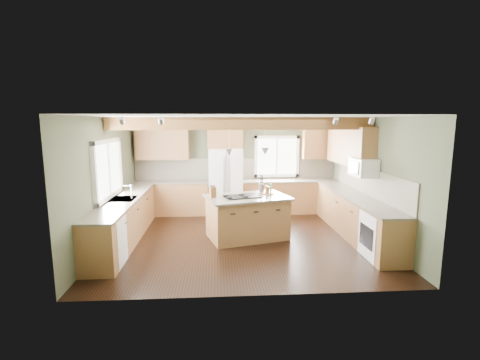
{
  "coord_description": "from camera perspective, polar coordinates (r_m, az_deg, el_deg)",
  "views": [
    {
      "loc": [
        -0.53,
        -7.19,
        2.49
      ],
      "look_at": [
        -0.03,
        0.3,
        1.25
      ],
      "focal_mm": 26.0,
      "sensor_mm": 36.0,
      "label": 1
    }
  ],
  "objects": [
    {
      "name": "upper_cab_back_left",
      "position": [
        9.64,
        -12.6,
        5.97
      ],
      "size": [
        1.4,
        0.35,
        0.9
      ],
      "primitive_type": "cube",
      "color": "brown",
      "rests_on": "wall_back"
    },
    {
      "name": "faucet",
      "position": [
        7.59,
        -17.39,
        -1.96
      ],
      "size": [
        0.02,
        0.02,
        0.28
      ],
      "primitive_type": "cylinder",
      "color": "#B2B2B7",
      "rests_on": "sink"
    },
    {
      "name": "bottle_tray",
      "position": [
        7.7,
        4.72,
        -1.54
      ],
      "size": [
        0.34,
        0.34,
        0.23
      ],
      "primitive_type": null,
      "rotation": [
        0.0,
        0.0,
        0.6
      ],
      "color": "#58331A",
      "rests_on": "island_top"
    },
    {
      "name": "knife_block",
      "position": [
        7.38,
        -4.53,
        -2.04
      ],
      "size": [
        0.16,
        0.15,
        0.22
      ],
      "primitive_type": "cube",
      "rotation": [
        0.0,
        0.0,
        0.54
      ],
      "color": "brown",
      "rests_on": "island_top"
    },
    {
      "name": "soffit_trim",
      "position": [
        9.6,
        -0.67,
        9.7
      ],
      "size": [
        5.55,
        0.2,
        0.1
      ],
      "primitive_type": "cube",
      "color": "brown",
      "rests_on": "ceiling"
    },
    {
      "name": "counter_left",
      "position": [
        7.67,
        -18.65,
        -3.06
      ],
      "size": [
        0.64,
        3.74,
        0.04
      ],
      "primitive_type": "cube",
      "color": "#494135",
      "rests_on": "base_cab_left"
    },
    {
      "name": "oven",
      "position": [
        6.97,
        22.3,
        -8.5
      ],
      "size": [
        0.6,
        0.72,
        0.84
      ],
      "primitive_type": "cube",
      "color": "white",
      "rests_on": "floor"
    },
    {
      "name": "dishwasher",
      "position": [
        6.58,
        -21.23,
        -9.49
      ],
      "size": [
        0.6,
        0.6,
        0.84
      ],
      "primitive_type": "cube",
      "color": "white",
      "rests_on": "floor"
    },
    {
      "name": "counter_back_left",
      "position": [
        9.61,
        -11.31,
        -0.31
      ],
      "size": [
        2.06,
        0.64,
        0.04
      ],
      "primitive_type": "cube",
      "color": "#494135",
      "rests_on": "base_cab_back_left"
    },
    {
      "name": "backsplash_back",
      "position": [
        9.77,
        -0.69,
        1.87
      ],
      "size": [
        5.58,
        0.03,
        0.58
      ],
      "primitive_type": "cube",
      "color": "brown",
      "rests_on": "wall_back"
    },
    {
      "name": "upper_cab_right",
      "position": [
        8.7,
        17.53,
        5.41
      ],
      "size": [
        0.35,
        2.2,
        0.9
      ],
      "primitive_type": "cube",
      "color": "brown",
      "rests_on": "wall_right"
    },
    {
      "name": "backsplash_right",
      "position": [
        8.06,
        20.5,
        -0.33
      ],
      "size": [
        0.03,
        3.7,
        0.58
      ],
      "primitive_type": "cube",
      "color": "brown",
      "rests_on": "wall_right"
    },
    {
      "name": "wall_right",
      "position": [
        8.01,
        20.78,
        0.25
      ],
      "size": [
        0.0,
        5.0,
        5.0
      ],
      "primitive_type": "plane",
      "rotation": [
        1.57,
        0.0,
        -1.57
      ],
      "color": "#495039",
      "rests_on": "ground"
    },
    {
      "name": "wall_back",
      "position": [
        9.78,
        -0.69,
        2.41
      ],
      "size": [
        5.6,
        0.0,
        5.6
      ],
      "primitive_type": "plane",
      "rotation": [
        1.57,
        0.0,
        0.0
      ],
      "color": "#495039",
      "rests_on": "ground"
    },
    {
      "name": "utensil_crock",
      "position": [
        8.05,
        3.54,
        -1.23
      ],
      "size": [
        0.18,
        0.18,
        0.17
      ],
      "primitive_type": "cylinder",
      "rotation": [
        0.0,
        0.0,
        0.6
      ],
      "color": "#39312E",
      "rests_on": "island_top"
    },
    {
      "name": "base_cab_left",
      "position": [
        7.78,
        -18.47,
        -6.38
      ],
      "size": [
        0.6,
        3.7,
        0.88
      ],
      "primitive_type": "cube",
      "color": "brown",
      "rests_on": "floor"
    },
    {
      "name": "window_back",
      "position": [
        9.86,
        6.02,
        3.88
      ],
      "size": [
        1.1,
        0.04,
        1.0
      ],
      "primitive_type": "cube",
      "color": "white",
      "rests_on": "wall_back"
    },
    {
      "name": "island_top",
      "position": [
        7.49,
        1.21,
        -2.86
      ],
      "size": [
        1.95,
        1.51,
        0.04
      ],
      "primitive_type": "cube",
      "rotation": [
        0.0,
        0.0,
        0.27
      ],
      "color": "#494135",
      "rests_on": "island"
    },
    {
      "name": "upper_cab_over_fridge",
      "position": [
        9.52,
        -2.46,
        7.35
      ],
      "size": [
        0.96,
        0.35,
        0.7
      ],
      "primitive_type": "cube",
      "color": "brown",
      "rests_on": "wall_back"
    },
    {
      "name": "base_cab_back_right",
      "position": [
        9.82,
        8.14,
        -2.74
      ],
      "size": [
        2.62,
        0.6,
        0.88
      ],
      "primitive_type": "cube",
      "color": "brown",
      "rests_on": "floor"
    },
    {
      "name": "floor",
      "position": [
        7.63,
        0.37,
        -9.65
      ],
      "size": [
        5.6,
        5.6,
        0.0
      ],
      "primitive_type": "plane",
      "color": "black",
      "rests_on": "ground"
    },
    {
      "name": "cooktop",
      "position": [
        7.44,
        0.24,
        -2.7
      ],
      "size": [
        0.8,
        0.64,
        0.02
      ],
      "primitive_type": "cube",
      "rotation": [
        0.0,
        0.0,
        0.27
      ],
      "color": "black",
      "rests_on": "island_top"
    },
    {
      "name": "base_cab_back_left",
      "position": [
        9.69,
        -11.22,
        -2.99
      ],
      "size": [
        2.02,
        0.6,
        0.88
      ],
      "primitive_type": "cube",
      "color": "brown",
      "rests_on": "floor"
    },
    {
      "name": "pendant_right",
      "position": [
        7.49,
        4.13,
        4.71
      ],
      "size": [
        0.18,
        0.18,
        0.16
      ],
      "primitive_type": "cone",
      "rotation": [
        3.14,
        0.0,
        0.0
      ],
      "color": "#B2B2B7",
      "rests_on": "ceiling"
    },
    {
      "name": "microwave",
      "position": [
        7.84,
        19.58,
        1.98
      ],
      "size": [
        0.4,
        0.7,
        0.38
      ],
      "primitive_type": "cube",
      "color": "white",
      "rests_on": "wall_right"
    },
    {
      "name": "ceiling_beam",
      "position": [
        7.31,
        0.34,
        9.25
      ],
      "size": [
        5.55,
        0.26,
        0.26
      ],
      "primitive_type": "cube",
      "color": "brown",
      "rests_on": "ceiling"
    },
    {
      "name": "upper_cab_back_corner",
      "position": [
        9.94,
        12.79,
        6.06
      ],
      "size": [
        0.9,
        0.35,
        0.9
      ],
      "primitive_type": "cube",
      "color": "brown",
      "rests_on": "wall_back"
    },
    {
      "name": "counter_right",
      "position": [
        8.01,
        18.52,
        -2.54
      ],
      "size": [
        0.64,
        3.74,
        0.04
      ],
      "primitive_type": "cube",
      "color": "#494135",
      "rests_on": "base_cab_right"
    },
    {
      "name": "pendant_left",
      "position": [
        7.21,
        -1.77,
        4.55
      ],
      "size": [
        0.18,
        0.18,
        0.16
      ],
      "primitive_type": "cone",
      "rotation": [
        3.14,
        0.0,
        0.0
      ],
      "color": "#B2B2B7",
      "rests_on": "ceiling"
    },
    {
      "name": "base_cab_right",
      "position": [
        8.11,
        18.35,
        -5.72
      ],
      "size": [
        0.6,
        3.7,
        0.88
      ],
      "primitive_type": "cube",
      "color": "brown",
      "rests_on": "floor"
    },
    {
      "name": "wall_left",
      "position": [
        7.63,
        -21.08,
        -0.2
      ],
      "size": [
        0.0,
        5.0,
        5.0
      ],
      "primitive_type": "plane",
      "rotation": [
        1.57,
        0.0,
        1.57
      ],
      "color": "#495039",
      "rests_on": "ground"
    },
    {
      "name": "counter_back_right",
      "position": [
        9.73,
        8.2,
        -0.1
      ],
      "size": [
        2.66,
        0.64,
        0.04
      ],
      "primitive_type": "cube",
      "color": "#494135",
      "rests_on": "base_cab_back_right"
    },
    {
      "name": "refrigerator",
      "position": [
        9.45,
        -2.38,
        -0.3
      ],
      "size": [
        0.9,
        0.74,
        1.8
      ],
      "primitive_type": "cube",
      "color": "white",
      "rests_on": "floor"
    },
    {
      "name": "sink",
      "position": [
        7.67,
        -18.65,
        -3.03
      ],
      "size": [
        0.5,
        0.65,
        0.03
      ],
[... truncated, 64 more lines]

